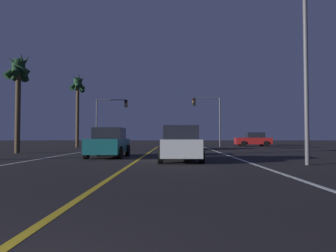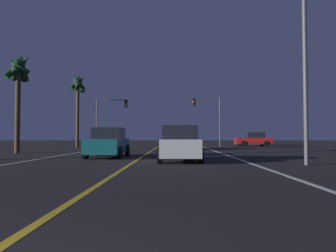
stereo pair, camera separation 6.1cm
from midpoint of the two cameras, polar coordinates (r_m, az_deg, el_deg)
name	(u,v)px [view 2 (the right image)]	position (r m, az deg, el deg)	size (l,w,h in m)	color
lane_edge_right	(241,160)	(16.07, 13.49, -6.13)	(0.16, 40.85, 0.01)	silver
lane_edge_left	(34,160)	(17.22, -23.35, -5.75)	(0.16, 40.85, 0.01)	silver
lane_center_divider	(137,160)	(15.80, -5.59, -6.25)	(0.16, 40.85, 0.01)	gold
car_lead_same_lane	(180,144)	(14.93, 2.29, -3.36)	(2.02, 4.30, 1.70)	black
car_crossing_side	(254,140)	(39.47, 15.56, -2.44)	(4.30, 2.02, 1.70)	black
car_ahead_far	(179,141)	(28.38, 2.09, -2.71)	(2.02, 4.30, 1.70)	black
car_oncoming	(108,143)	(18.05, -10.85, -3.09)	(2.02, 4.30, 1.70)	black
traffic_light_near_right	(207,110)	(36.93, 7.26, 2.89)	(3.34, 0.36, 5.82)	#4C4C51
traffic_light_near_left	(112,111)	(37.44, -10.32, 2.68)	(3.82, 0.36, 5.63)	#4C4C51
street_lamp_right_near	(294,39)	(14.56, 22.41, 14.56)	(2.05, 0.44, 8.41)	#4C4C51
palm_tree_left_mid	(18,74)	(25.08, -25.83, 8.72)	(2.12, 2.27, 7.30)	#473826
palm_tree_left_far	(78,89)	(36.27, -16.22, 6.60)	(2.04, 2.02, 8.32)	#473826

